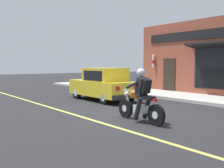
% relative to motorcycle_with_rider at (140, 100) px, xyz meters
% --- Properties ---
extents(ground_plane, '(80.00, 80.00, 0.00)m').
position_rel_motorcycle_with_rider_xyz_m(ground_plane, '(0.76, 1.43, -0.68)').
color(ground_plane, black).
extents(sidewalk_curb, '(2.60, 22.00, 0.14)m').
position_rel_motorcycle_with_rider_xyz_m(sidewalk_curb, '(5.76, 4.43, -0.61)').
color(sidewalk_curb, '#ADAAA3').
rests_on(sidewalk_curb, ground).
extents(lane_stripe, '(0.12, 19.80, 0.01)m').
position_rel_motorcycle_with_rider_xyz_m(lane_stripe, '(-1.04, 4.43, -0.67)').
color(lane_stripe, '#D1C64C').
rests_on(lane_stripe, ground).
extents(storefront_building, '(1.25, 9.93, 4.20)m').
position_rel_motorcycle_with_rider_xyz_m(storefront_building, '(7.29, 1.98, 1.43)').
color(storefront_building, brown).
rests_on(storefront_building, ground).
extents(motorcycle_with_rider, '(0.57, 2.02, 1.62)m').
position_rel_motorcycle_with_rider_xyz_m(motorcycle_with_rider, '(0.00, 0.00, 0.00)').
color(motorcycle_with_rider, black).
rests_on(motorcycle_with_rider, ground).
extents(car_hatchback, '(1.70, 3.80, 1.57)m').
position_rel_motorcycle_with_rider_xyz_m(car_hatchback, '(1.91, 4.56, 0.09)').
color(car_hatchback, black).
rests_on(car_hatchback, ground).
extents(traffic_cone, '(0.36, 0.36, 0.60)m').
position_rel_motorcycle_with_rider_xyz_m(traffic_cone, '(6.61, 6.24, -0.25)').
color(traffic_cone, black).
rests_on(traffic_cone, sidewalk_curb).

